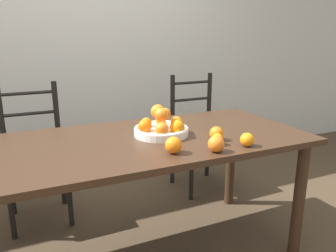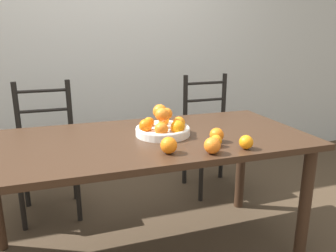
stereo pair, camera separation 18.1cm
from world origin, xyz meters
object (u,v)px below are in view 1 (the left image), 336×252
at_px(orange_loose_1, 216,144).
at_px(chair_left, 35,158).
at_px(orange_loose_2, 217,133).
at_px(fruit_bowl, 162,127).
at_px(orange_loose_0, 247,140).
at_px(orange_loose_3, 217,139).
at_px(orange_loose_4, 173,145).
at_px(chair_right, 198,135).

distance_m(orange_loose_1, chair_left, 1.43).
bearing_deg(orange_loose_2, fruit_bowl, 138.24).
height_order(orange_loose_0, chair_left, chair_left).
bearing_deg(chair_left, orange_loose_1, -54.67).
xyz_separation_m(orange_loose_2, chair_left, (-0.92, 0.97, -0.34)).
bearing_deg(orange_loose_3, orange_loose_4, -175.75).
bearing_deg(orange_loose_4, orange_loose_3, 4.25).
bearing_deg(chair_left, orange_loose_3, -50.21).
bearing_deg(chair_right, orange_loose_3, -115.78).
xyz_separation_m(orange_loose_1, orange_loose_4, (-0.20, 0.07, 0.00)).
bearing_deg(chair_right, orange_loose_0, -108.34).
bearing_deg(chair_right, chair_left, 179.04).
relative_size(orange_loose_0, orange_loose_2, 0.93).
height_order(orange_loose_3, chair_right, chair_right).
height_order(orange_loose_0, orange_loose_2, orange_loose_2).
relative_size(fruit_bowl, orange_loose_4, 3.80).
height_order(fruit_bowl, orange_loose_1, fruit_bowl).
distance_m(orange_loose_1, orange_loose_3, 0.11).
xyz_separation_m(orange_loose_0, orange_loose_3, (-0.13, 0.08, -0.00)).
height_order(orange_loose_4, chair_right, chair_right).
height_order(orange_loose_1, orange_loose_3, orange_loose_1).
bearing_deg(orange_loose_3, fruit_bowl, 125.13).
relative_size(orange_loose_0, chair_right, 0.07).
bearing_deg(orange_loose_2, orange_loose_3, -119.19).
bearing_deg(orange_loose_4, orange_loose_1, -19.20).
height_order(orange_loose_1, chair_right, chair_right).
bearing_deg(orange_loose_2, orange_loose_0, -59.77).
bearing_deg(orange_loose_2, chair_left, 133.60).
height_order(chair_left, chair_right, same).
xyz_separation_m(orange_loose_2, chair_right, (0.44, 0.97, -0.34)).
bearing_deg(orange_loose_4, chair_left, 120.16).
xyz_separation_m(fruit_bowl, orange_loose_0, (0.33, -0.37, -0.01)).
height_order(orange_loose_2, chair_right, chair_right).
xyz_separation_m(orange_loose_0, orange_loose_2, (-0.09, 0.15, 0.00)).
distance_m(orange_loose_2, orange_loose_4, 0.32).
xyz_separation_m(orange_loose_1, chair_left, (-0.81, 1.13, -0.34)).
height_order(orange_loose_3, orange_loose_4, orange_loose_4).
height_order(orange_loose_2, chair_left, chair_left).
xyz_separation_m(fruit_bowl, orange_loose_2, (0.24, -0.21, -0.01)).
xyz_separation_m(orange_loose_4, chair_right, (0.75, 1.06, -0.34)).
distance_m(fruit_bowl, orange_loose_3, 0.35).
relative_size(orange_loose_0, orange_loose_4, 0.87).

